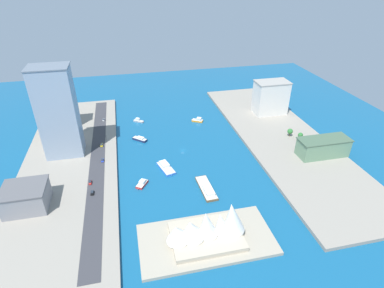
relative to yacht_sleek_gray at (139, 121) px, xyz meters
name	(u,v)px	position (x,y,z in m)	size (l,w,h in m)	color
ground_plane	(183,150)	(-31.62, 62.08, -1.34)	(440.00, 440.00, 0.00)	#145684
quay_west	(281,138)	(-120.04, 62.08, -0.11)	(70.00, 240.00, 2.45)	gray
quay_east	(70,162)	(56.79, 62.08, -0.11)	(70.00, 240.00, 2.45)	gray
peninsula_point	(206,239)	(-25.31, 160.15, -0.34)	(74.28, 37.48, 2.00)	#A89E89
road_strip	(98,158)	(36.28, 62.08, 1.19)	(10.98, 228.00, 0.15)	#38383D
yacht_sleek_gray	(139,121)	(0.00, 0.00, 0.00)	(10.58, 8.55, 3.95)	#999EA3
patrol_launch_navy	(140,139)	(1.76, 37.31, 0.06)	(12.99, 12.15, 3.59)	#1E284C
barge_flat_brown	(207,189)	(-37.23, 117.10, -0.02)	(9.50, 28.62, 3.72)	brown
catamaran_blue	(166,167)	(-13.76, 85.07, 0.02)	(12.67, 21.16, 3.74)	blue
tugboat_red	(142,184)	(5.19, 101.72, -0.02)	(9.59, 11.27, 3.51)	red
water_taxi_orange	(198,120)	(-56.69, 11.70, 0.13)	(11.70, 9.33, 3.98)	orange
tower_tall_glass	(58,113)	(60.30, 48.93, 36.16)	(28.61, 21.11, 70.03)	#8C9EB2
warehouse_low_gray	(26,197)	(76.05, 111.00, 8.49)	(26.02, 23.44, 14.68)	gray
apartment_midrise_tan	(52,106)	(74.51, 2.20, 22.96)	(28.43, 15.82, 43.62)	tan
terminal_long_green	(323,147)	(-136.45, 97.13, 8.36)	(40.21, 16.14, 14.42)	slate
hotel_broad_white	(271,97)	(-130.71, 12.60, 17.55)	(32.47, 19.96, 32.80)	silver
van_white	(103,120)	(33.01, -5.23, 2.02)	(1.98, 4.85, 1.50)	black
taxi_yellow_cab	(102,145)	(33.57, 44.18, 2.06)	(2.12, 5.15, 1.59)	black
suv_black	(92,193)	(38.01, 107.02, 2.05)	(2.07, 4.43, 1.62)	black
hatchback_blue	(102,160)	(32.35, 68.21, 2.04)	(2.09, 4.30, 1.58)	black
pickup_red	(90,182)	(39.91, 95.05, 2.07)	(1.84, 4.59, 1.67)	black
traffic_light_waterfront	(106,138)	(29.50, 38.87, 5.46)	(0.36, 0.36, 6.50)	black
opera_landmark	(208,227)	(-25.94, 160.15, 8.60)	(45.20, 27.97, 22.93)	#BCAD93
park_tree_cluster	(294,133)	(-128.53, 67.49, 6.37)	(8.75, 14.09, 7.92)	brown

